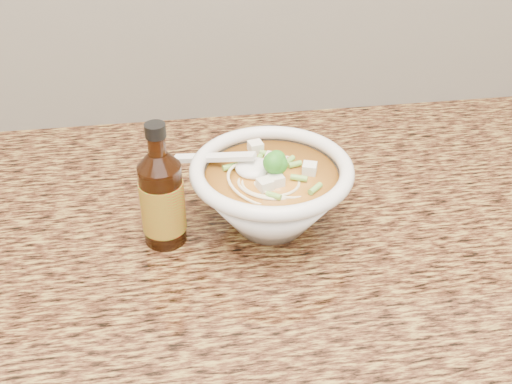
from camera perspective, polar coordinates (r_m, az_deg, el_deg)
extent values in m
cube|color=olive|center=(0.87, -0.84, -3.77)|extent=(4.00, 0.68, 0.04)
cylinder|color=silver|center=(0.85, 1.33, -2.62)|extent=(0.09, 0.09, 0.01)
torus|color=silver|center=(0.81, 1.41, 2.00)|extent=(0.21, 0.21, 0.02)
torus|color=beige|center=(0.81, 2.08, 1.33)|extent=(0.09, 0.09, 0.00)
torus|color=beige|center=(0.80, 0.39, 0.87)|extent=(0.09, 0.09, 0.00)
torus|color=beige|center=(0.81, 2.20, 1.18)|extent=(0.10, 0.10, 0.00)
torus|color=beige|center=(0.80, 1.06, 0.84)|extent=(0.07, 0.07, 0.00)
torus|color=beige|center=(0.81, 2.27, 0.85)|extent=(0.15, 0.15, 0.00)
torus|color=beige|center=(0.83, 0.14, 1.61)|extent=(0.08, 0.08, 0.00)
torus|color=beige|center=(0.82, 2.22, 1.36)|extent=(0.13, 0.13, 0.00)
torus|color=beige|center=(0.82, 2.20, 1.23)|extent=(0.08, 0.08, 0.00)
torus|color=beige|center=(0.81, 0.58, 0.43)|extent=(0.13, 0.13, 0.00)
torus|color=beige|center=(0.82, 0.52, 0.81)|extent=(0.12, 0.12, 0.00)
cube|color=silver|center=(0.85, -0.92, 3.76)|extent=(0.02, 0.02, 0.02)
cube|color=silver|center=(0.83, 1.56, 2.65)|extent=(0.02, 0.02, 0.02)
cube|color=silver|center=(0.78, 4.89, 0.37)|extent=(0.02, 0.02, 0.02)
cube|color=silver|center=(0.77, 0.29, 0.21)|extent=(0.02, 0.02, 0.02)
cube|color=silver|center=(0.83, 2.07, 2.72)|extent=(0.02, 0.02, 0.02)
cube|color=silver|center=(0.84, 0.42, 3.35)|extent=(0.02, 0.02, 0.02)
ellipsoid|color=#196014|center=(0.79, 1.93, 2.40)|extent=(0.04, 0.04, 0.03)
cylinder|color=#75B345|center=(0.79, -2.82, 0.84)|extent=(0.02, 0.01, 0.01)
cylinder|color=#75B345|center=(0.76, 1.31, -0.28)|extent=(0.01, 0.02, 0.01)
cylinder|color=#75B345|center=(0.78, -2.48, 0.59)|extent=(0.02, 0.02, 0.01)
cylinder|color=#75B345|center=(0.82, 3.94, 2.43)|extent=(0.02, 0.02, 0.01)
cylinder|color=#75B345|center=(0.82, 3.33, 2.47)|extent=(0.02, 0.02, 0.01)
cylinder|color=#75B345|center=(0.80, -2.42, 1.57)|extent=(0.02, 0.01, 0.01)
cylinder|color=#75B345|center=(0.81, -2.00, 1.74)|extent=(0.02, 0.02, 0.01)
cylinder|color=#75B345|center=(0.83, -0.19, 2.93)|extent=(0.02, 0.02, 0.01)
ellipsoid|color=silver|center=(0.81, -0.20, 2.13)|extent=(0.05, 0.05, 0.02)
cube|color=silver|center=(0.82, -3.78, 3.08)|extent=(0.11, 0.06, 0.03)
cylinder|color=black|center=(0.81, -8.30, -1.06)|extent=(0.06, 0.06, 0.11)
cylinder|color=black|center=(0.76, -8.82, 4.14)|extent=(0.02, 0.02, 0.02)
cylinder|color=black|center=(0.75, -8.95, 5.43)|extent=(0.03, 0.03, 0.02)
cylinder|color=red|center=(0.81, -8.28, -1.19)|extent=(0.06, 0.06, 0.07)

